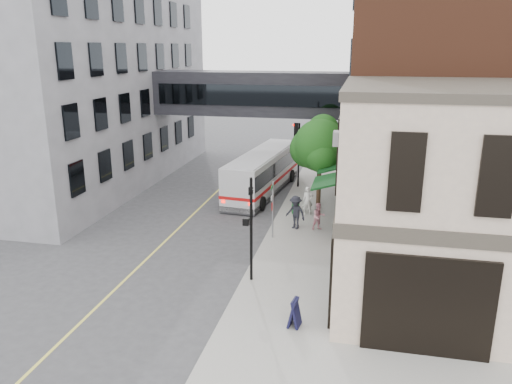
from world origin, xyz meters
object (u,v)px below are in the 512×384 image
at_px(pedestrian_a, 308,201).
at_px(pedestrian_c, 296,212).
at_px(pedestrian_b, 319,216).
at_px(newspaper_box, 296,206).
at_px(bus, 263,171).
at_px(sandwich_board, 295,313).

xyz_separation_m(pedestrian_a, pedestrian_c, (-0.37, -2.52, 0.08)).
distance_m(pedestrian_b, newspaper_box, 2.96).
distance_m(pedestrian_b, pedestrian_c, 1.27).
distance_m(bus, pedestrian_c, 7.64).
xyz_separation_m(pedestrian_a, newspaper_box, (-0.72, 0.05, -0.41)).
height_order(bus, pedestrian_c, bus).
xyz_separation_m(bus, pedestrian_c, (3.19, -6.92, -0.48)).
height_order(bus, pedestrian_a, bus).
xyz_separation_m(pedestrian_b, sandwich_board, (0.08, -9.90, -0.23)).
height_order(pedestrian_a, pedestrian_b, pedestrian_a).
bearing_deg(bus, pedestrian_a, -51.01).
relative_size(pedestrian_c, newspaper_box, 2.14).
bearing_deg(pedestrian_b, sandwich_board, -118.63).
distance_m(pedestrian_c, sandwich_board, 9.91).
height_order(pedestrian_c, sandwich_board, pedestrian_c).
height_order(pedestrian_b, pedestrian_c, pedestrian_c).
xyz_separation_m(pedestrian_b, pedestrian_c, (-1.25, -0.10, 0.18)).
bearing_deg(pedestrian_c, bus, 142.03).
height_order(pedestrian_a, sandwich_board, pedestrian_a).
height_order(newspaper_box, sandwich_board, sandwich_board).
relative_size(pedestrian_b, newspaper_box, 1.73).
relative_size(bus, pedestrian_b, 7.05).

